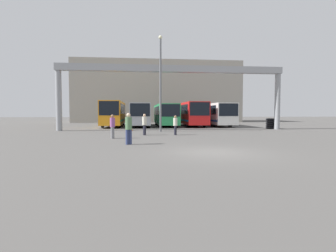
{
  "coord_description": "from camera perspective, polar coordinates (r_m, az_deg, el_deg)",
  "views": [
    {
      "loc": [
        -3.49,
        -11.94,
        1.87
      ],
      "look_at": [
        -0.27,
        18.43,
        0.3
      ],
      "focal_mm": 28.0,
      "sensor_mm": 36.0,
      "label": 1
    }
  ],
  "objects": [
    {
      "name": "overhead_gantry",
      "position": [
        28.37,
        1.08,
        10.64
      ],
      "size": [
        24.16,
        0.8,
        6.87
      ],
      "color": "gray",
      "rests_on": "ground"
    },
    {
      "name": "ground_plane",
      "position": [
        12.58,
        10.17,
        -5.66
      ],
      "size": [
        200.0,
        200.0,
        0.0
      ],
      "primitive_type": "plane",
      "color": "#514F4C"
    },
    {
      "name": "pedestrian_near_right",
      "position": [
        19.33,
        -11.99,
        0.05
      ],
      "size": [
        0.36,
        0.36,
        1.72
      ],
      "rotation": [
        0.0,
        0.0,
        1.25
      ],
      "color": "gray",
      "rests_on": "ground"
    },
    {
      "name": "pedestrian_near_left",
      "position": [
        21.77,
        1.61,
        0.3
      ],
      "size": [
        0.34,
        0.34,
        1.63
      ],
      "rotation": [
        0.0,
        0.0,
        1.67
      ],
      "color": "black",
      "rests_on": "ground"
    },
    {
      "name": "pedestrian_mid_right",
      "position": [
        21.73,
        -5.14,
        0.46
      ],
      "size": [
        0.37,
        0.37,
        1.76
      ],
      "rotation": [
        0.0,
        0.0,
        5.03
      ],
      "color": "black",
      "rests_on": "ground"
    },
    {
      "name": "bus_slot_1",
      "position": [
        36.27,
        -6.1,
        2.74
      ],
      "size": [
        2.53,
        11.83,
        3.04
      ],
      "color": "#999EA5",
      "rests_on": "ground"
    },
    {
      "name": "bus_slot_0",
      "position": [
        36.09,
        -11.7,
        2.92
      ],
      "size": [
        2.5,
        11.11,
        3.29
      ],
      "color": "orange",
      "rests_on": "ground"
    },
    {
      "name": "building_backdrop",
      "position": [
        54.98,
        -2.42,
        7.15
      ],
      "size": [
        32.32,
        12.0,
        11.81
      ],
      "color": "gray",
      "rests_on": "ground"
    },
    {
      "name": "bus_slot_3",
      "position": [
        36.39,
        5.05,
        2.9
      ],
      "size": [
        2.63,
        10.7,
        3.21
      ],
      "color": "red",
      "rests_on": "ground"
    },
    {
      "name": "tire_stack",
      "position": [
        32.57,
        21.4,
        0.5
      ],
      "size": [
        1.04,
        1.04,
        1.2
      ],
      "color": "black",
      "rests_on": "ground"
    },
    {
      "name": "traffic_cone",
      "position": [
        27.35,
        -8.21,
        -0.35
      ],
      "size": [
        0.5,
        0.5,
        0.63
      ],
      "color": "orange",
      "rests_on": "ground"
    },
    {
      "name": "pedestrian_near_center",
      "position": [
        15.48,
        -8.56,
        -0.4
      ],
      "size": [
        0.38,
        0.38,
        1.84
      ],
      "rotation": [
        0.0,
        0.0,
        3.49
      ],
      "color": "navy",
      "rests_on": "ground"
    },
    {
      "name": "bus_slot_4",
      "position": [
        37.8,
        10.11,
        2.75
      ],
      "size": [
        2.6,
        11.89,
        3.07
      ],
      "color": "silver",
      "rests_on": "ground"
    },
    {
      "name": "bus_slot_2",
      "position": [
        36.6,
        -0.59,
        2.69
      ],
      "size": [
        2.53,
        12.15,
        2.96
      ],
      "color": "#268C4C",
      "rests_on": "ground"
    },
    {
      "name": "lamp_post",
      "position": [
        25.86,
        -1.65,
        9.94
      ],
      "size": [
        0.36,
        0.36,
        9.31
      ],
      "color": "#595B60",
      "rests_on": "ground"
    }
  ]
}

